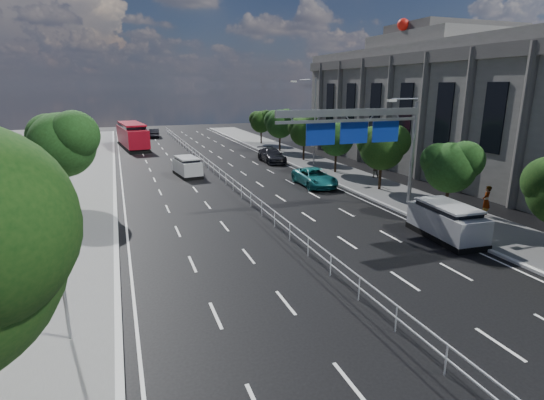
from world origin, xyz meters
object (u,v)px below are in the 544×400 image
overhead_gantry (365,128)px  white_minivan (187,167)px  toilet_sign (43,262)px  pedestrian_b (375,168)px  near_car_silver (193,168)px  silver_minivan (447,222)px  red_bus (132,135)px  near_car_dark (154,133)px  parked_car_teal (315,177)px  pedestrian_a (486,201)px  parked_car_dark (272,155)px

overhead_gantry → white_minivan: overhead_gantry is taller
toilet_sign → pedestrian_b: 30.67m
near_car_silver → silver_minivan: 24.32m
red_bus → pedestrian_b: red_bus is taller
near_car_silver → pedestrian_b: bearing=160.1°
toilet_sign → white_minivan: toilet_sign is taller
red_bus → near_car_dark: (3.89, 11.88, -1.06)m
near_car_dark → parked_car_teal: 41.93m
near_car_dark → pedestrian_b: 43.22m
silver_minivan → pedestrian_a: bearing=27.8°
toilet_sign → parked_car_teal: bearing=44.9°
white_minivan → parked_car_teal: 12.24m
toilet_sign → red_bus: bearing=84.5°
parked_car_teal → overhead_gantry: bearing=-90.6°
toilet_sign → pedestrian_a: size_ratio=2.21×
silver_minivan → pedestrian_a: (5.10, 2.21, 0.15)m
toilet_sign → overhead_gantry: (17.69, 10.05, 2.66)m
near_car_dark → pedestrian_b: size_ratio=2.55×
near_car_dark → parked_car_teal: bearing=109.7°
overhead_gantry → white_minivan: size_ratio=2.35×
red_bus → near_car_silver: bearing=-84.0°
toilet_sign → near_car_silver: (9.07, 25.81, -2.25)m
parked_car_teal → pedestrian_a: 13.54m
toilet_sign → pedestrian_b: (24.35, 18.54, -1.96)m
near_car_dark → pedestrian_a: (15.99, -52.75, 0.41)m
pedestrian_a → pedestrian_b: (0.00, 12.60, -0.14)m
toilet_sign → pedestrian_b: bearing=37.3°
pedestrian_a → pedestrian_b: bearing=-116.0°
silver_minivan → parked_car_dark: (-0.75, 26.27, -0.21)m
parked_car_dark → pedestrian_b: pedestrian_b is taller
toilet_sign → overhead_gantry: size_ratio=0.42×
near_car_silver → pedestrian_a: pedestrian_a is taller
parked_car_teal → white_minivan: bearing=142.2°
near_car_silver → parked_car_dark: parked_car_dark is taller
pedestrian_b → red_bus: bearing=-18.5°
parked_car_teal → parked_car_dark: size_ratio=1.02×
near_car_dark → parked_car_dark: bearing=115.9°
overhead_gantry → parked_car_dark: overhead_gantry is taller
pedestrian_b → parked_car_dark: bearing=-26.5°
parked_car_dark → pedestrian_a: 24.77m
pedestrian_a → pedestrian_b: size_ratio=1.16×
toilet_sign → white_minivan: (8.46, 25.59, -2.05)m
red_bus → parked_car_dark: size_ratio=2.23×
near_car_silver → pedestrian_a: size_ratio=2.09×
near_car_dark → near_car_silver: bearing=97.7°
white_minivan → parked_car_teal: white_minivan is taller
white_minivan → toilet_sign: bearing=-115.5°
overhead_gantry → near_car_silver: 18.62m
toilet_sign → near_car_dark: size_ratio=1.01×
parked_car_dark → white_minivan: bearing=-155.3°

